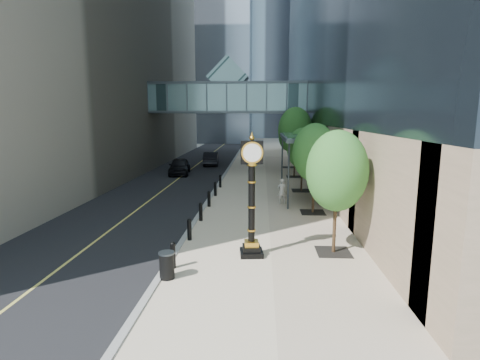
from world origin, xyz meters
name	(u,v)px	position (x,y,z in m)	size (l,w,h in m)	color
ground	(244,283)	(0.00, 0.00, 0.00)	(320.00, 320.00, 0.00)	gray
road	(208,156)	(-7.00, 40.00, 0.01)	(8.00, 180.00, 0.02)	black
sidewalk	(265,157)	(1.00, 40.00, 0.03)	(8.00, 180.00, 0.06)	beige
curb	(236,156)	(-3.00, 40.00, 0.04)	(0.25, 180.00, 0.07)	gray
distant_tower_c	(243,35)	(-6.00, 120.00, 32.50)	(22.00, 22.00, 65.00)	#9BAAC3
skywalk	(228,96)	(-3.00, 28.00, 7.71)	(17.00, 4.20, 5.80)	#476F72
entrance_canopy	(304,138)	(3.48, 14.00, 4.19)	(3.00, 8.00, 4.38)	#383F44
bollard_row	(205,206)	(-2.70, 9.00, 0.51)	(0.20, 16.20, 0.90)	black
street_trees	(301,141)	(3.60, 16.91, 3.77)	(3.12, 28.46, 6.41)	black
street_clock	(252,205)	(0.19, 2.46, 2.18)	(1.01, 1.01, 4.88)	black
trash_bin	(167,266)	(-2.70, 0.09, 0.51)	(0.52, 0.52, 0.90)	black
pedestrian	(282,191)	(1.90, 11.66, 0.88)	(0.60, 0.39, 1.65)	beige
car_near	(180,166)	(-7.45, 23.76, 0.82)	(1.88, 4.67, 1.59)	black
car_far	(211,158)	(-5.29, 30.83, 0.79)	(1.62, 4.66, 1.54)	black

